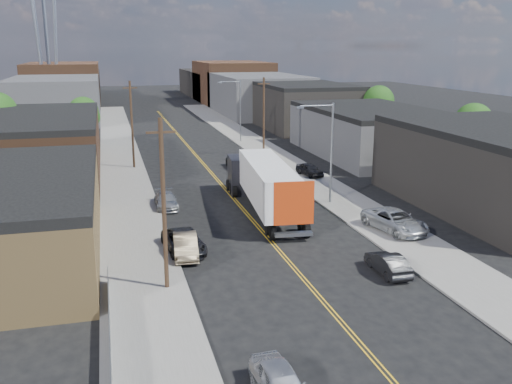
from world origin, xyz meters
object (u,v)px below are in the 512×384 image
car_left_c (184,242)px  car_left_d (166,201)px  car_ahead_truck (239,163)px  semi_truck (262,182)px  car_right_oncoming (388,263)px  car_right_lot_c (310,169)px  car_right_lot_a (395,221)px  car_left_a (281,384)px  car_left_b (185,246)px

car_left_c → car_left_d: car_left_c is taller
car_left_d → car_ahead_truck: size_ratio=0.95×
car_left_d → car_ahead_truck: car_ahead_truck is taller
car_left_d → car_ahead_truck: bearing=57.0°
semi_truck → car_ahead_truck: bearing=89.0°
semi_truck → car_right_oncoming: bearing=-70.6°
car_right_lot_c → car_left_c: bearing=-141.2°
car_right_oncoming → car_right_lot_c: (4.59, 26.78, 0.15)m
car_right_oncoming → car_right_lot_a: bearing=-120.5°
car_left_a → car_right_oncoming: 15.00m
car_left_b → car_right_lot_a: size_ratio=0.77×
car_right_lot_c → car_right_oncoming: bearing=-111.2°
semi_truck → car_right_oncoming: 16.09m
car_left_b → car_right_lot_a: bearing=8.2°
semi_truck → car_left_a: size_ratio=4.08×
car_right_lot_a → car_right_lot_c: car_right_lot_a is taller
car_right_lot_c → car_ahead_truck: car_right_lot_c is taller
car_left_b → car_left_c: bearing=95.0°
car_left_c → car_ahead_truck: car_left_c is taller
car_left_c → car_left_a: bearing=-90.8°
car_left_a → car_right_lot_a: car_right_lot_a is taller
car_left_b → car_right_oncoming: size_ratio=1.11×
car_right_lot_a → car_right_lot_c: size_ratio=1.48×
car_right_lot_c → car_ahead_truck: 9.02m
car_left_c → car_ahead_truck: size_ratio=1.06×
car_left_b → car_right_oncoming: bearing=-23.0°
car_left_c → car_right_lot_a: bearing=-5.3°
car_right_lot_c → car_left_a: bearing=-123.1°
semi_truck → car_left_b: size_ratio=3.89×
car_left_b → car_ahead_truck: size_ratio=0.92×
car_left_a → car_left_d: car_left_a is taller
car_left_b → car_right_lot_c: (16.33, 20.54, 0.08)m
car_left_a → car_left_c: 18.05m
car_right_lot_a → car_right_oncoming: bearing=-132.5°
car_left_a → car_left_b: (-1.40, 17.12, 0.01)m
car_right_lot_a → car_left_a: bearing=-140.5°
car_left_a → car_right_oncoming: bearing=43.6°
car_left_d → car_left_b: bearing=-88.9°
car_left_a → semi_truck: bearing=73.2°
car_left_a → car_ahead_truck: size_ratio=0.88×
car_left_c → car_left_d: (0.00, 11.33, -0.05)m
car_right_lot_a → car_ahead_truck: (-6.10, 26.00, -0.28)m
car_right_lot_a → car_right_lot_c: (0.31, 19.66, -0.14)m
car_left_a → car_right_oncoming: (10.33, 10.88, -0.06)m
car_right_lot_a → semi_truck: bearing=122.6°
semi_truck → car_left_c: 11.67m
car_left_c → car_ahead_truck: bearing=63.9°
car_left_d → car_right_oncoming: 21.86m
car_right_lot_a → car_left_b: bearing=171.7°
semi_truck → car_left_c: semi_truck is taller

